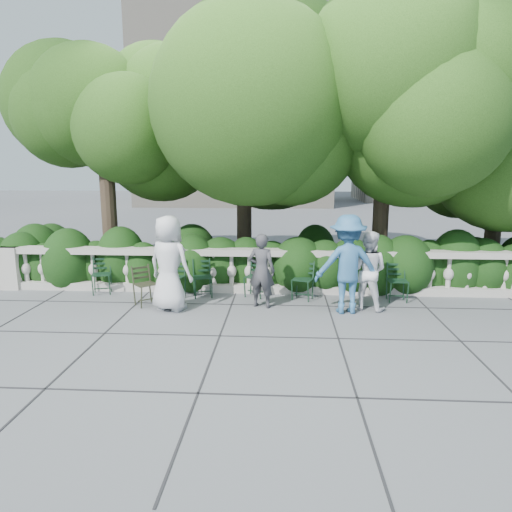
# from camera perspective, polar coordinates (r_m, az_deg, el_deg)

# --- Properties ---
(ground) EXTENTS (90.00, 90.00, 0.00)m
(ground) POSITION_cam_1_polar(r_m,az_deg,el_deg) (8.77, -0.39, -7.70)
(ground) COLOR #52555A
(ground) RESTS_ON ground
(balustrade) EXTENTS (12.00, 0.44, 1.00)m
(balustrade) POSITION_cam_1_polar(r_m,az_deg,el_deg) (10.36, 0.26, -1.94)
(balustrade) COLOR #9E998E
(balustrade) RESTS_ON ground
(shrub_hedge) EXTENTS (15.00, 2.60, 1.70)m
(shrub_hedge) POSITION_cam_1_polar(r_m,az_deg,el_deg) (11.64, 0.59, -2.93)
(shrub_hedge) COLOR black
(shrub_hedge) RESTS_ON ground
(tree_canopy) EXTENTS (15.04, 6.52, 6.78)m
(tree_canopy) POSITION_cam_1_polar(r_m,az_deg,el_deg) (11.53, 4.23, 16.74)
(tree_canopy) COLOR #3F3023
(tree_canopy) RESTS_ON ground
(chair_a) EXTENTS (0.55, 0.57, 0.84)m
(chair_a) POSITION_cam_1_polar(r_m,az_deg,el_deg) (10.14, -10.52, -5.26)
(chair_a) COLOR black
(chair_a) RESTS_ON ground
(chair_b) EXTENTS (0.55, 0.58, 0.84)m
(chair_b) POSITION_cam_1_polar(r_m,az_deg,el_deg) (10.79, -18.71, -4.67)
(chair_b) COLOR black
(chair_b) RESTS_ON ground
(chair_c) EXTENTS (0.58, 0.60, 0.84)m
(chair_c) POSITION_cam_1_polar(r_m,az_deg,el_deg) (10.01, -0.41, -5.29)
(chair_c) COLOR black
(chair_c) RESTS_ON ground
(chair_d) EXTENTS (0.56, 0.58, 0.84)m
(chair_d) POSITION_cam_1_polar(r_m,az_deg,el_deg) (10.04, -6.55, -5.30)
(chair_d) COLOR black
(chair_d) RESTS_ON ground
(chair_e) EXTENTS (0.58, 0.60, 0.84)m
(chair_e) POSITION_cam_1_polar(r_m,az_deg,el_deg) (9.83, 5.55, -5.65)
(chair_e) COLOR black
(chair_e) RESTS_ON ground
(chair_f) EXTENTS (0.44, 0.48, 0.84)m
(chair_f) POSITION_cam_1_polar(r_m,az_deg,el_deg) (10.11, 17.32, -5.64)
(chair_f) COLOR black
(chair_f) RESTS_ON ground
(chair_weathered) EXTENTS (0.65, 0.65, 0.84)m
(chair_weathered) POSITION_cam_1_polar(r_m,az_deg,el_deg) (9.66, -13.16, -6.20)
(chair_weathered) COLOR black
(chair_weathered) RESTS_ON ground
(person_businessman) EXTENTS (1.09, 0.92, 1.90)m
(person_businessman) POSITION_cam_1_polar(r_m,az_deg,el_deg) (9.16, -10.80, -0.91)
(person_businessman) COLOR silver
(person_businessman) RESTS_ON ground
(person_woman_grey) EXTENTS (0.63, 0.51, 1.52)m
(person_woman_grey) POSITION_cam_1_polar(r_m,az_deg,el_deg) (9.22, 0.72, -1.84)
(person_woman_grey) COLOR #38383C
(person_woman_grey) RESTS_ON ground
(person_casual_man) EXTENTS (0.95, 0.86, 1.59)m
(person_casual_man) POSITION_cam_1_polar(r_m,az_deg,el_deg) (9.35, 13.78, -1.76)
(person_casual_man) COLOR white
(person_casual_man) RESTS_ON ground
(person_older_blue) EXTENTS (1.32, 0.84, 1.93)m
(person_older_blue) POSITION_cam_1_polar(r_m,az_deg,el_deg) (9.01, 11.34, -1.02)
(person_older_blue) COLOR #2E608C
(person_older_blue) RESTS_ON ground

